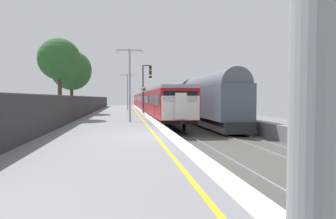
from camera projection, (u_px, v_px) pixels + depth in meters
The scene contains 10 objects.
ground at pixel (219, 147), 13.87m from camera, with size 17.40×110.00×1.21m.
commuter_train_at_platform at pixel (147, 101), 50.53m from camera, with size 2.83×61.45×3.81m.
freight_train_adjacent_track at pixel (193, 98), 34.46m from camera, with size 2.60×29.18×4.87m.
signal_gantry at pixel (145, 83), 33.93m from camera, with size 1.10×0.24×5.50m.
speed_limit_sign at pixel (144, 97), 30.69m from camera, with size 0.59×0.08×2.91m.
platform_lamp_mid at pixel (130, 78), 21.19m from camera, with size 2.00×0.20×5.23m.
platform_lamp_far at pixel (127, 89), 41.94m from camera, with size 2.00×0.20×5.10m.
platform_back_fence at pixel (37, 115), 12.64m from camera, with size 0.07×99.00×1.89m.
background_tree_left at pixel (71, 71), 32.16m from camera, with size 4.35×4.35×6.92m.
background_tree_centre at pixel (60, 61), 23.94m from camera, with size 3.39×3.39×6.55m.
Camera 1 is at (-1.71, -13.30, 1.72)m, focal length 31.58 mm.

